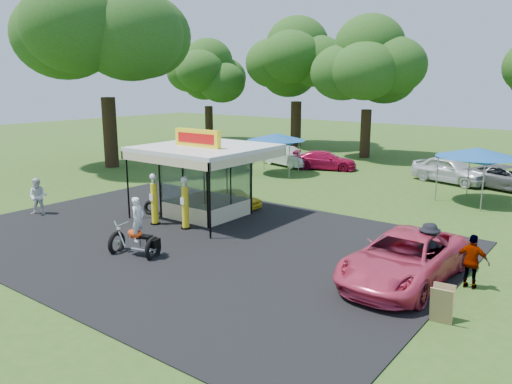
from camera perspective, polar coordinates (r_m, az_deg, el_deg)
ground at (r=19.28m, az=-11.37°, el=-6.82°), size 120.00×120.00×0.00m
asphalt_apron at (r=20.57m, az=-7.20°, el=-5.35°), size 20.00×14.00×0.04m
gas_station_kiosk at (r=23.57m, az=-5.74°, el=1.43°), size 5.40×5.40×4.18m
gas_pump_left at (r=22.61m, az=-11.54°, el=-0.94°), size 0.44×0.44×2.36m
gas_pump_right at (r=21.70m, az=-8.09°, el=-1.39°), size 0.44×0.44×2.35m
motorcycle at (r=18.80m, az=-13.45°, el=-4.53°), size 2.05×1.32×2.33m
spare_tires at (r=24.61m, az=-11.98°, el=-1.72°), size 0.89×0.66×0.72m
a_frame_sign at (r=14.45m, az=20.48°, el=-11.95°), size 0.61×0.59×1.04m
kiosk_car at (r=25.47m, az=-2.31°, el=-0.67°), size 2.82×1.13×0.96m
pink_sedan at (r=16.73m, az=16.55°, el=-7.26°), size 2.83×5.81×1.59m
spectator_west at (r=26.04m, az=-23.63°, el=-0.49°), size 1.11×1.09×1.80m
spectator_east_a at (r=17.16m, az=19.07°, el=-6.40°), size 1.40×1.32×1.89m
spectator_east_b at (r=16.94m, az=23.47°, el=-7.31°), size 1.03×0.46×1.73m
bg_car_a at (r=37.81m, az=3.57°, el=4.06°), size 4.58×2.63×1.43m
bg_car_b at (r=36.64m, az=7.89°, el=3.61°), size 4.89×3.31×1.32m
bg_car_c at (r=33.74m, az=21.34°, el=2.37°), size 5.21×3.21×1.66m
bg_car_d at (r=33.01m, az=26.78°, el=1.45°), size 5.53×3.64×1.41m
tent_west at (r=34.34m, az=2.33°, el=6.28°), size 4.01×4.01×2.80m
tent_east at (r=28.46m, az=24.01°, el=4.10°), size 4.19×4.19×2.93m
oak_far_a at (r=53.23m, az=-5.50°, el=12.85°), size 8.73×8.73×10.34m
oak_far_b at (r=49.26m, az=4.69°, el=14.15°), size 10.07×10.07×12.01m
oak_far_c at (r=42.57m, az=12.73°, el=13.45°), size 9.57×9.57×11.28m
oak_near at (r=38.60m, az=-17.00°, el=16.84°), size 13.19×13.19×15.19m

